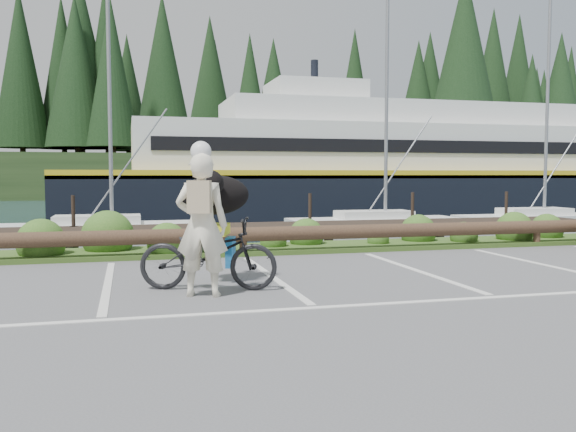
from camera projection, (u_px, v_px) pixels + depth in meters
name	position (u px, v px, depth m)	size (l,w,h in m)	color
ground	(307.00, 302.00, 8.09)	(72.00, 72.00, 0.00)	#515254
harbor_backdrop	(148.00, 186.00, 83.85)	(170.00, 160.00, 30.00)	#19333D
vegetation_strip	(237.00, 250.00, 13.20)	(34.00, 1.60, 0.10)	#3D5B21
log_rail	(243.00, 256.00, 12.53)	(32.00, 0.30, 0.60)	#443021
bicycle	(208.00, 254.00, 8.89)	(0.70, 2.02, 1.06)	black
cyclist	(202.00, 225.00, 8.39)	(0.72, 0.47, 1.98)	#F2EBCD
dog	(215.00, 195.00, 9.48)	(1.07, 0.52, 0.62)	black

